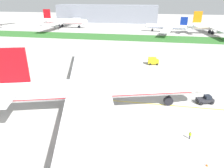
# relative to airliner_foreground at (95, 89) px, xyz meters

# --- Properties ---
(ground_plane) EXTENTS (600.00, 600.00, 0.00)m
(ground_plane) POSITION_rel_airliner_foreground_xyz_m (-3.26, 2.53, -5.79)
(ground_plane) COLOR #ADAAA5
(ground_plane) RESTS_ON ground
(apron_taxi_line) EXTENTS (280.00, 0.36, 0.01)m
(apron_taxi_line) POSITION_rel_airliner_foreground_xyz_m (-3.26, 5.34, -5.79)
(apron_taxi_line) COLOR yellow
(apron_taxi_line) RESTS_ON ground
(grass_median_strip) EXTENTS (320.00, 24.00, 0.10)m
(grass_median_strip) POSITION_rel_airliner_foreground_xyz_m (-3.26, 100.69, -5.74)
(grass_median_strip) COLOR #2D6628
(grass_median_strip) RESTS_ON ground
(airliner_foreground) EXTENTS (57.76, 94.82, 17.05)m
(airliner_foreground) POSITION_rel_airliner_foreground_xyz_m (0.00, 0.00, 0.00)
(airliner_foreground) COLOR white
(airliner_foreground) RESTS_ON ground
(pushback_tug) EXTENTS (6.35, 3.62, 2.29)m
(pushback_tug) POSITION_rel_airliner_foreground_xyz_m (29.59, 8.58, -4.74)
(pushback_tug) COLOR #26262B
(pushback_tug) RESTS_ON ground
(ground_crew_wingwalker_port) EXTENTS (0.47, 0.50, 1.69)m
(ground_crew_wingwalker_port) POSITION_rel_airliner_foreground_xyz_m (22.71, -8.62, -4.76)
(ground_crew_wingwalker_port) COLOR black
(ground_crew_wingwalker_port) RESTS_ON ground
(traffic_cone_near_nose) EXTENTS (0.36, 0.36, 0.58)m
(traffic_cone_near_nose) POSITION_rel_airliner_foreground_xyz_m (24.52, -15.92, -5.51)
(traffic_cone_near_nose) COLOR #F2590C
(traffic_cone_near_nose) RESTS_ON ground
(service_truck_baggage_loader) EXTENTS (4.71, 2.93, 3.17)m
(service_truck_baggage_loader) POSITION_rel_airliner_foreground_xyz_m (15.33, 41.32, -4.12)
(service_truck_baggage_loader) COLOR yellow
(service_truck_baggage_loader) RESTS_ON ground
(parked_airliner_far_centre) EXTENTS (47.53, 75.20, 15.96)m
(parked_airliner_far_centre) POSITION_rel_airliner_foreground_xyz_m (-66.00, 138.66, -0.37)
(parked_airliner_far_centre) COLOR white
(parked_airliner_far_centre) RESTS_ON ground
(parked_airliner_far_right) EXTENTS (36.55, 58.32, 12.32)m
(parked_airliner_far_right) POSITION_rel_airliner_foreground_xyz_m (27.13, 129.13, -1.61)
(parked_airliner_far_right) COLOR white
(parked_airliner_far_right) RESTS_ON ground
(parked_airliner_far_outer) EXTENTS (44.51, 69.52, 16.70)m
(parked_airliner_far_outer) POSITION_rel_airliner_foreground_xyz_m (62.59, 127.77, -0.13)
(parked_airliner_far_outer) COLOR white
(parked_airliner_far_outer) RESTS_ON ground
(terminal_building) EXTENTS (110.28, 20.00, 18.00)m
(terminal_building) POSITION_rel_airliner_foreground_xyz_m (-34.69, 187.67, 3.21)
(terminal_building) COLOR gray
(terminal_building) RESTS_ON ground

